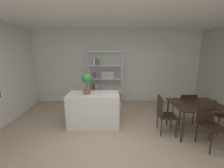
{
  "coord_description": "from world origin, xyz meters",
  "views": [
    {
      "loc": [
        -0.02,
        -2.77,
        1.93
      ],
      "look_at": [
        0.05,
        1.07,
        1.11
      ],
      "focal_mm": 23.31,
      "sensor_mm": 36.0,
      "label": 1
    }
  ],
  "objects_px": {
    "dining_chair_near": "(209,120)",
    "dining_chair_far": "(185,106)",
    "potted_plant_on_island": "(86,82)",
    "kitchen_island": "(94,109)",
    "open_bookshelf": "(104,77)",
    "dining_table": "(197,107)",
    "dining_chair_island_side": "(163,112)"
  },
  "relations": [
    {
      "from": "potted_plant_on_island",
      "to": "open_bookshelf",
      "type": "xyz_separation_m",
      "value": [
        0.39,
        1.7,
        -0.14
      ]
    },
    {
      "from": "open_bookshelf",
      "to": "dining_chair_island_side",
      "type": "xyz_separation_m",
      "value": [
        1.5,
        -2.09,
        -0.52
      ]
    },
    {
      "from": "open_bookshelf",
      "to": "dining_chair_near",
      "type": "relative_size",
      "value": 2.11
    },
    {
      "from": "kitchen_island",
      "to": "dining_chair_island_side",
      "type": "distance_m",
      "value": 1.78
    },
    {
      "from": "kitchen_island",
      "to": "dining_chair_far",
      "type": "xyz_separation_m",
      "value": [
        2.52,
        0.06,
        0.07
      ]
    },
    {
      "from": "potted_plant_on_island",
      "to": "dining_table",
      "type": "relative_size",
      "value": 0.46
    },
    {
      "from": "dining_chair_near",
      "to": "dining_chair_far",
      "type": "xyz_separation_m",
      "value": [
        0.02,
        0.99,
        -0.05
      ]
    },
    {
      "from": "kitchen_island",
      "to": "dining_chair_island_side",
      "type": "height_order",
      "value": "dining_chair_island_side"
    },
    {
      "from": "dining_table",
      "to": "dining_chair_island_side",
      "type": "xyz_separation_m",
      "value": [
        -0.79,
        0.01,
        -0.13
      ]
    },
    {
      "from": "potted_plant_on_island",
      "to": "dining_chair_island_side",
      "type": "distance_m",
      "value": 2.04
    },
    {
      "from": "kitchen_island",
      "to": "potted_plant_on_island",
      "type": "relative_size",
      "value": 2.57
    },
    {
      "from": "potted_plant_on_island",
      "to": "dining_chair_near",
      "type": "height_order",
      "value": "potted_plant_on_island"
    },
    {
      "from": "kitchen_island",
      "to": "potted_plant_on_island",
      "type": "height_order",
      "value": "potted_plant_on_island"
    },
    {
      "from": "open_bookshelf",
      "to": "dining_table",
      "type": "height_order",
      "value": "open_bookshelf"
    },
    {
      "from": "dining_table",
      "to": "dining_chair_near",
      "type": "bearing_deg",
      "value": -91.49
    },
    {
      "from": "dining_table",
      "to": "dining_chair_far",
      "type": "distance_m",
      "value": 0.53
    },
    {
      "from": "potted_plant_on_island",
      "to": "open_bookshelf",
      "type": "relative_size",
      "value": 0.26
    },
    {
      "from": "kitchen_island",
      "to": "open_bookshelf",
      "type": "height_order",
      "value": "open_bookshelf"
    },
    {
      "from": "kitchen_island",
      "to": "dining_table",
      "type": "bearing_deg",
      "value": -10.01
    },
    {
      "from": "potted_plant_on_island",
      "to": "dining_chair_far",
      "type": "xyz_separation_m",
      "value": [
        2.68,
        0.1,
        -0.7
      ]
    },
    {
      "from": "dining_chair_far",
      "to": "dining_table",
      "type": "bearing_deg",
      "value": 86.3
    },
    {
      "from": "dining_chair_near",
      "to": "dining_chair_far",
      "type": "height_order",
      "value": "dining_chair_near"
    },
    {
      "from": "potted_plant_on_island",
      "to": "dining_chair_island_side",
      "type": "xyz_separation_m",
      "value": [
        1.89,
        -0.39,
        -0.67
      ]
    },
    {
      "from": "dining_chair_island_side",
      "to": "potted_plant_on_island",
      "type": "bearing_deg",
      "value": 83.2
    },
    {
      "from": "potted_plant_on_island",
      "to": "dining_chair_far",
      "type": "relative_size",
      "value": 0.61
    },
    {
      "from": "dining_chair_far",
      "to": "open_bookshelf",
      "type": "bearing_deg",
      "value": -37.94
    },
    {
      "from": "dining_chair_far",
      "to": "potted_plant_on_island",
      "type": "bearing_deg",
      "value": -0.88
    },
    {
      "from": "kitchen_island",
      "to": "potted_plant_on_island",
      "type": "distance_m",
      "value": 0.79
    },
    {
      "from": "dining_table",
      "to": "dining_chair_island_side",
      "type": "height_order",
      "value": "dining_chair_island_side"
    },
    {
      "from": "kitchen_island",
      "to": "potted_plant_on_island",
      "type": "xyz_separation_m",
      "value": [
        -0.16,
        -0.05,
        0.77
      ]
    },
    {
      "from": "dining_chair_far",
      "to": "dining_chair_island_side",
      "type": "relative_size",
      "value": 0.93
    },
    {
      "from": "kitchen_island",
      "to": "dining_chair_far",
      "type": "distance_m",
      "value": 2.52
    }
  ]
}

